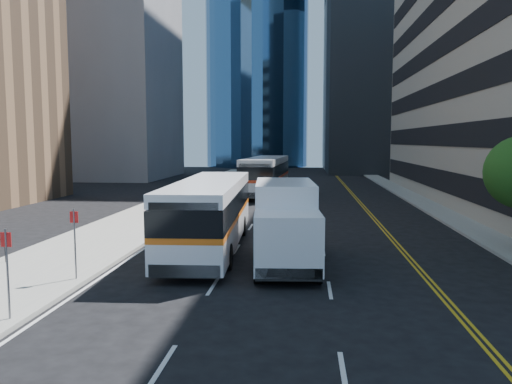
% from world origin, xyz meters
% --- Properties ---
extents(ground, '(160.00, 160.00, 0.00)m').
position_xyz_m(ground, '(0.00, 0.00, 0.00)').
color(ground, black).
rests_on(ground, ground).
extents(sidewalk_west, '(5.00, 90.00, 0.15)m').
position_xyz_m(sidewalk_west, '(-10.50, 25.00, 0.07)').
color(sidewalk_west, gray).
rests_on(sidewalk_west, ground).
extents(sidewalk_east, '(2.00, 90.00, 0.15)m').
position_xyz_m(sidewalk_east, '(9.00, 25.00, 0.07)').
color(sidewalk_east, gray).
rests_on(sidewalk_east, ground).
extents(midrise_west, '(18.00, 18.00, 35.00)m').
position_xyz_m(midrise_west, '(-28.00, 52.00, 17.50)').
color(midrise_west, gray).
rests_on(midrise_west, ground).
extents(bus_front, '(3.27, 12.52, 3.20)m').
position_xyz_m(bus_front, '(-4.72, 7.94, 1.75)').
color(bus_front, white).
rests_on(bus_front, ground).
extents(bus_rear, '(3.70, 13.59, 3.47)m').
position_xyz_m(bus_rear, '(-4.00, 31.74, 1.89)').
color(bus_rear, silver).
rests_on(bus_rear, ground).
extents(box_truck, '(2.88, 7.06, 3.30)m').
position_xyz_m(box_truck, '(-1.14, 5.34, 1.74)').
color(box_truck, white).
rests_on(box_truck, ground).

